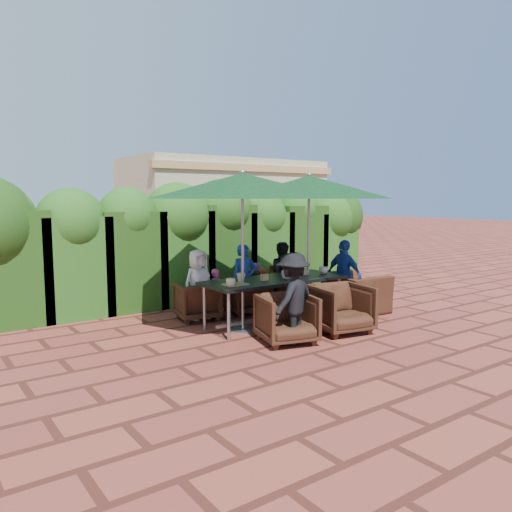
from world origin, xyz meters
TOP-DOWN VIEW (x-y plane):
  - ground at (0.00, 0.00)m, footprint 80.00×80.00m
  - dining_table at (-0.02, -0.16)m, footprint 2.40×0.90m
  - umbrella_left at (-0.66, -0.20)m, footprint 3.01×3.01m
  - umbrella_right at (0.68, -0.18)m, footprint 2.71×2.71m
  - chair_far_left at (-0.88, 0.85)m, footprint 0.78×0.75m
  - chair_far_mid at (0.06, 0.76)m, footprint 0.78×0.74m
  - chair_far_right at (0.76, 0.73)m, footprint 1.04×1.01m
  - chair_near_left at (-0.52, -1.09)m, footprint 0.90×0.87m
  - chair_near_right at (0.51, -1.14)m, footprint 0.91×0.87m
  - chair_end_right at (1.73, -0.27)m, footprint 0.77×1.10m
  - adult_far_left at (-0.83, 0.89)m, footprint 0.62×0.41m
  - adult_far_mid at (0.03, 0.78)m, footprint 0.52×0.46m
  - adult_far_right at (0.87, 0.70)m, footprint 0.60×0.38m
  - adult_near_left at (-0.48, -1.18)m, footprint 0.91×0.62m
  - adult_end_right at (1.65, -0.08)m, footprint 0.45×0.79m
  - child_left at (-0.46, 0.91)m, footprint 0.36×0.33m
  - child_right at (0.40, 0.89)m, footprint 0.35×0.31m
  - pedestrian_a at (1.48, 4.32)m, footprint 1.48×0.59m
  - pedestrian_b at (2.67, 4.41)m, footprint 0.98×0.83m
  - pedestrian_c at (3.10, 4.31)m, footprint 1.20×1.07m
  - cup_a at (-0.96, -0.32)m, footprint 0.14×0.14m
  - cup_b at (-0.64, -0.12)m, footprint 0.14×0.14m
  - cup_c at (0.11, -0.31)m, footprint 0.18×0.18m
  - cup_d at (0.59, 0.01)m, footprint 0.15×0.15m
  - cup_e at (0.98, -0.24)m, footprint 0.15×0.15m
  - ketchup_bottle at (-0.20, -0.07)m, footprint 0.04×0.04m
  - sauce_bottle at (-0.07, -0.04)m, footprint 0.04×0.04m
  - serving_tray at (-0.86, -0.29)m, footprint 0.35×0.25m
  - number_block_left at (-0.26, -0.22)m, footprint 0.12×0.06m
  - number_block_right at (0.64, -0.15)m, footprint 0.12×0.06m
  - hedge_wall at (-0.07, 2.32)m, footprint 9.10×1.60m
  - building at (3.50, 6.99)m, footprint 6.20×3.08m

SIDE VIEW (x-z plane):
  - ground at x=0.00m, z-range 0.00..0.00m
  - chair_far_left at x=-0.88m, z-range 0.00..0.69m
  - chair_far_mid at x=0.06m, z-range 0.00..0.73m
  - chair_near_left at x=-0.52m, z-range 0.00..0.76m
  - chair_near_right at x=0.51m, z-range 0.00..0.81m
  - child_left at x=-0.46m, z-range 0.00..0.82m
  - chair_far_right at x=0.76m, z-range 0.00..0.83m
  - child_right at x=0.40m, z-range 0.00..0.86m
  - chair_end_right at x=1.73m, z-range 0.00..0.91m
  - adult_far_left at x=-0.83m, z-range 0.00..1.18m
  - adult_far_right at x=0.87m, z-range 0.00..1.23m
  - adult_far_mid at x=0.03m, z-range 0.00..1.23m
  - adult_end_right at x=1.65m, z-range 0.00..1.29m
  - adult_near_left at x=-0.48m, z-range 0.00..1.29m
  - dining_table at x=-0.02m, z-range 0.30..1.05m
  - serving_tray at x=-0.86m, z-range 0.75..0.77m
  - pedestrian_a at x=1.48m, z-range 0.00..1.57m
  - number_block_left at x=-0.26m, z-range 0.75..0.85m
  - number_block_right at x=0.64m, z-range 0.75..0.85m
  - cup_a at x=-0.96m, z-range 0.75..0.86m
  - cup_e at x=0.98m, z-range 0.75..0.87m
  - cup_b at x=-0.64m, z-range 0.75..0.89m
  - cup_c at x=0.11m, z-range 0.75..0.89m
  - cup_d at x=0.59m, z-range 0.75..0.89m
  - ketchup_bottle at x=-0.20m, z-range 0.75..0.92m
  - sauce_bottle at x=-0.07m, z-range 0.75..0.92m
  - pedestrian_c at x=3.10m, z-range 0.00..1.73m
  - pedestrian_b at x=2.67m, z-range 0.00..1.75m
  - hedge_wall at x=-0.07m, z-range 0.10..2.53m
  - building at x=3.50m, z-range 0.01..3.21m
  - umbrella_right at x=0.68m, z-range 0.98..3.44m
  - umbrella_left at x=-0.66m, z-range 0.98..3.44m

